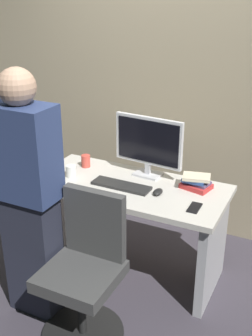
{
  "coord_description": "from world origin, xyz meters",
  "views": [
    {
      "loc": [
        1.18,
        -2.44,
        2.03
      ],
      "look_at": [
        0.0,
        -0.05,
        0.88
      ],
      "focal_mm": 44.64,
      "sensor_mm": 36.0,
      "label": 1
    }
  ],
  "objects": [
    {
      "name": "ground_plane",
      "position": [
        0.0,
        0.0,
        0.0
      ],
      "size": [
        9.0,
        9.0,
        0.0
      ],
      "primitive_type": "plane",
      "color": "#3D3842"
    },
    {
      "name": "wall_back",
      "position": [
        0.0,
        0.88,
        1.5
      ],
      "size": [
        6.4,
        0.1,
        3.0
      ],
      "primitive_type": "cube",
      "color": "tan",
      "rests_on": "ground"
    },
    {
      "name": "desk",
      "position": [
        0.0,
        0.0,
        0.5
      ],
      "size": [
        1.41,
        0.66,
        0.73
      ],
      "color": "beige",
      "rests_on": "ground"
    },
    {
      "name": "office_chair",
      "position": [
        0.04,
        -0.7,
        0.43
      ],
      "size": [
        0.52,
        0.52,
        0.94
      ],
      "color": "black",
      "rests_on": "ground"
    },
    {
      "name": "person_at_desk",
      "position": [
        -0.37,
        -0.66,
        0.84
      ],
      "size": [
        0.4,
        0.24,
        1.64
      ],
      "color": "#262838",
      "rests_on": "ground"
    },
    {
      "name": "monitor",
      "position": [
        0.06,
        0.21,
        0.98
      ],
      "size": [
        0.54,
        0.16,
        0.46
      ],
      "color": "silver",
      "rests_on": "desk"
    },
    {
      "name": "keyboard",
      "position": [
        -0.04,
        -0.06,
        0.74
      ],
      "size": [
        0.43,
        0.14,
        0.02
      ],
      "primitive_type": "cube",
      "rotation": [
        0.0,
        0.0,
        -0.02
      ],
      "color": "#262626",
      "rests_on": "desk"
    },
    {
      "name": "mouse",
      "position": [
        0.24,
        -0.05,
        0.74
      ],
      "size": [
        0.06,
        0.1,
        0.03
      ],
      "primitive_type": "ellipsoid",
      "color": "black",
      "rests_on": "desk"
    },
    {
      "name": "cup_near_keyboard",
      "position": [
        -0.45,
        -0.07,
        0.77
      ],
      "size": [
        0.08,
        0.08,
        0.09
      ],
      "primitive_type": "cylinder",
      "color": "white",
      "rests_on": "desk"
    },
    {
      "name": "cup_by_monitor",
      "position": [
        -0.45,
        0.15,
        0.78
      ],
      "size": [
        0.07,
        0.07,
        0.1
      ],
      "primitive_type": "cylinder",
      "color": "#D84C3F",
      "rests_on": "desk"
    },
    {
      "name": "book_stack",
      "position": [
        0.45,
        0.16,
        0.78
      ],
      "size": [
        0.23,
        0.19,
        0.1
      ],
      "color": "red",
      "rests_on": "desk"
    },
    {
      "name": "cell_phone",
      "position": [
        0.53,
        -0.13,
        0.73
      ],
      "size": [
        0.07,
        0.15,
        0.01
      ],
      "primitive_type": "cube",
      "rotation": [
        0.0,
        0.0,
        0.02
      ],
      "color": "black",
      "rests_on": "desk"
    }
  ]
}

